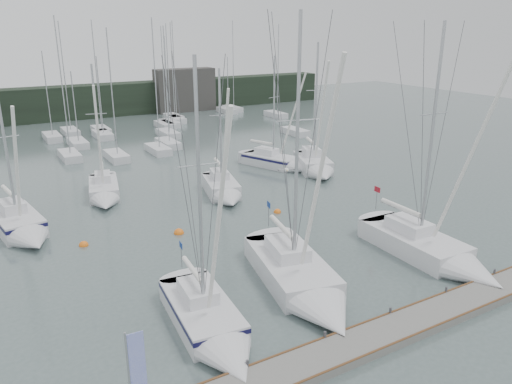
% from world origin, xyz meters
% --- Properties ---
extents(ground, '(160.00, 160.00, 0.00)m').
position_xyz_m(ground, '(0.00, 0.00, 0.00)').
color(ground, '#4E5F5D').
rests_on(ground, ground).
extents(dock, '(24.00, 2.00, 0.40)m').
position_xyz_m(dock, '(0.00, -5.00, 0.20)').
color(dock, slate).
rests_on(dock, ground).
extents(far_treeline, '(90.00, 4.00, 5.00)m').
position_xyz_m(far_treeline, '(0.00, 62.00, 2.50)').
color(far_treeline, black).
rests_on(far_treeline, ground).
extents(far_building_right, '(10.00, 3.00, 7.00)m').
position_xyz_m(far_building_right, '(18.00, 60.00, 3.50)').
color(far_building_right, '#3A3835').
rests_on(far_building_right, ground).
extents(mast_forest, '(58.53, 26.85, 14.81)m').
position_xyz_m(mast_forest, '(0.66, 43.69, 0.51)').
color(mast_forest, silver).
rests_on(mast_forest, ground).
extents(sailboat_near_left, '(3.49, 8.89, 13.53)m').
position_xyz_m(sailboat_near_left, '(-6.16, -1.10, 0.55)').
color(sailboat_near_left, silver).
rests_on(sailboat_near_left, ground).
extents(sailboat_near_center, '(5.49, 10.94, 15.64)m').
position_xyz_m(sailboat_near_center, '(-0.27, -0.21, 0.58)').
color(sailboat_near_center, silver).
rests_on(sailboat_near_center, ground).
extents(sailboat_near_right, '(3.35, 10.41, 15.07)m').
position_xyz_m(sailboat_near_right, '(8.94, -1.11, 0.58)').
color(sailboat_near_right, silver).
rests_on(sailboat_near_right, ground).
extents(sailboat_mid_a, '(3.83, 8.44, 11.24)m').
position_xyz_m(sailboat_mid_a, '(-12.28, 16.19, 0.63)').
color(sailboat_mid_a, silver).
rests_on(sailboat_mid_a, ground).
extents(sailboat_mid_b, '(3.92, 7.97, 11.63)m').
position_xyz_m(sailboat_mid_b, '(-5.51, 20.96, 0.53)').
color(sailboat_mid_b, silver).
rests_on(sailboat_mid_b, ground).
extents(sailboat_mid_c, '(4.11, 7.37, 11.30)m').
position_xyz_m(sailboat_mid_c, '(3.25, 16.37, 0.59)').
color(sailboat_mid_c, silver).
rests_on(sailboat_mid_c, ground).
extents(sailboat_mid_d, '(5.32, 8.44, 11.80)m').
position_xyz_m(sailboat_mid_d, '(12.48, 21.72, 0.57)').
color(sailboat_mid_d, silver).
rests_on(sailboat_mid_d, ground).
extents(sailboat_mid_e, '(5.45, 8.25, 13.18)m').
position_xyz_m(sailboat_mid_e, '(14.28, 18.32, 0.64)').
color(sailboat_mid_e, silver).
rests_on(sailboat_mid_e, ground).
extents(buoy_a, '(0.70, 0.70, 0.70)m').
position_xyz_m(buoy_a, '(-2.87, 11.26, 0.00)').
color(buoy_a, orange).
rests_on(buoy_a, ground).
extents(buoy_b, '(0.57, 0.57, 0.57)m').
position_xyz_m(buoy_b, '(5.26, 11.25, 0.00)').
color(buoy_b, orange).
rests_on(buoy_b, ground).
extents(buoy_c, '(0.61, 0.61, 0.61)m').
position_xyz_m(buoy_c, '(-9.03, 12.50, 0.00)').
color(buoy_c, orange).
rests_on(buoy_c, ground).
extents(dock_banner, '(0.62, 0.09, 4.06)m').
position_xyz_m(dock_banner, '(-10.90, -5.24, 2.80)').
color(dock_banner, '#A2A5AA').
rests_on(dock_banner, dock).
extents(seagull, '(0.87, 0.43, 0.18)m').
position_xyz_m(seagull, '(0.23, 2.64, 6.28)').
color(seagull, white).
rests_on(seagull, ground).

